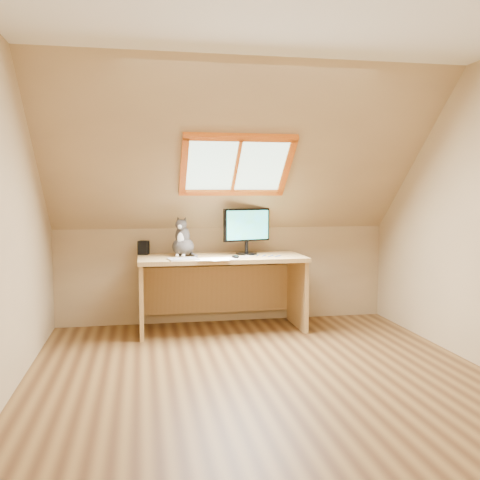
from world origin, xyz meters
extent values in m
plane|color=brown|center=(0.00, 0.00, 0.00)|extent=(3.50, 3.50, 0.00)
cube|color=tan|center=(0.00, -1.75, 1.20)|extent=(3.50, 0.02, 2.40)
cube|color=tan|center=(-1.75, 0.00, 1.20)|extent=(0.02, 3.50, 2.40)
cube|color=tan|center=(1.75, 0.00, 1.20)|extent=(0.02, 3.50, 2.40)
cube|color=tan|center=(0.00, 1.75, 0.50)|extent=(3.50, 0.02, 1.00)
cube|color=silver|center=(0.00, -0.78, 2.40)|extent=(3.50, 1.95, 0.02)
cube|color=tan|center=(0.00, 0.97, 1.70)|extent=(3.50, 1.56, 1.41)
cube|color=#B2E0CC|center=(0.00, 1.05, 1.63)|extent=(0.90, 0.53, 0.48)
cube|color=orange|center=(0.00, 1.05, 1.63)|extent=(1.02, 0.64, 0.59)
cube|color=tan|center=(-0.09, 1.38, 0.73)|extent=(1.63, 0.71, 0.04)
cube|color=tan|center=(-0.88, 1.38, 0.35)|extent=(0.04, 0.64, 0.70)
cube|color=tan|center=(0.70, 1.38, 0.35)|extent=(0.04, 0.64, 0.70)
cube|color=tan|center=(-0.09, 1.71, 0.35)|extent=(1.53, 0.03, 0.49)
cylinder|color=black|center=(0.18, 1.46, 0.76)|extent=(0.21, 0.21, 0.02)
cylinder|color=black|center=(0.18, 1.46, 0.82)|extent=(0.03, 0.03, 0.12)
cube|color=black|center=(0.18, 1.46, 1.05)|extent=(0.49, 0.19, 0.33)
cube|color=#2187DC|center=(0.19, 1.43, 1.05)|extent=(0.45, 0.15, 0.29)
ellipsoid|color=#4B4542|center=(-0.46, 1.45, 0.84)|extent=(0.29, 0.32, 0.19)
ellipsoid|color=#4B4542|center=(-0.47, 1.44, 0.95)|extent=(0.18, 0.18, 0.20)
ellipsoid|color=silver|center=(-0.49, 1.38, 0.93)|extent=(0.08, 0.06, 0.12)
ellipsoid|color=#4B4542|center=(-0.49, 1.39, 1.06)|extent=(0.14, 0.13, 0.10)
sphere|color=silver|center=(-0.50, 1.35, 1.04)|extent=(0.04, 0.04, 0.04)
cone|color=#4B4542|center=(-0.51, 1.42, 1.11)|extent=(0.06, 0.07, 0.07)
cone|color=#4B4542|center=(-0.45, 1.40, 1.11)|extent=(0.07, 0.06, 0.07)
cube|color=black|center=(-0.85, 1.63, 0.82)|extent=(0.12, 0.12, 0.14)
cube|color=#B2B2B7|center=(-0.49, 1.15, 0.75)|extent=(0.30, 0.24, 0.01)
ellipsoid|color=black|center=(0.01, 1.15, 0.76)|extent=(0.09, 0.12, 0.03)
cube|color=white|center=(-0.18, 1.12, 0.75)|extent=(0.33, 0.27, 0.00)
cube|color=white|center=(-0.18, 1.12, 0.75)|extent=(0.32, 0.24, 0.00)
cube|color=white|center=(-0.18, 1.12, 0.75)|extent=(0.35, 0.30, 0.00)
camera|label=1|loc=(-0.87, -3.83, 1.37)|focal=40.00mm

